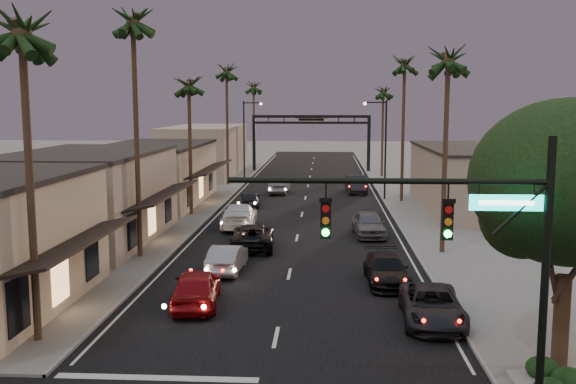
# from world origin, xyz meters

# --- Properties ---
(ground) EXTENTS (200.00, 200.00, 0.00)m
(ground) POSITION_xyz_m (0.00, 40.00, 0.00)
(ground) COLOR slate
(ground) RESTS_ON ground
(road) EXTENTS (14.00, 120.00, 0.02)m
(road) POSITION_xyz_m (0.00, 45.00, 0.00)
(road) COLOR black
(road) RESTS_ON ground
(sidewalk_left) EXTENTS (5.00, 92.00, 0.12)m
(sidewalk_left) POSITION_xyz_m (-9.50, 52.00, 0.06)
(sidewalk_left) COLOR slate
(sidewalk_left) RESTS_ON ground
(sidewalk_right) EXTENTS (5.00, 92.00, 0.12)m
(sidewalk_right) POSITION_xyz_m (9.50, 52.00, 0.06)
(sidewalk_right) COLOR slate
(sidewalk_right) RESTS_ON ground
(storefront_mid) EXTENTS (8.00, 14.00, 5.50)m
(storefront_mid) POSITION_xyz_m (-13.00, 26.00, 2.75)
(storefront_mid) COLOR gray
(storefront_mid) RESTS_ON ground
(storefront_far) EXTENTS (8.00, 16.00, 5.00)m
(storefront_far) POSITION_xyz_m (-13.00, 42.00, 2.50)
(storefront_far) COLOR #B9AE8D
(storefront_far) RESTS_ON ground
(storefront_dist) EXTENTS (8.00, 20.00, 6.00)m
(storefront_dist) POSITION_xyz_m (-13.00, 65.00, 3.00)
(storefront_dist) COLOR gray
(storefront_dist) RESTS_ON ground
(building_right) EXTENTS (8.00, 18.00, 5.00)m
(building_right) POSITION_xyz_m (14.00, 40.00, 2.50)
(building_right) COLOR gray
(building_right) RESTS_ON ground
(traffic_signal) EXTENTS (8.51, 0.22, 7.80)m
(traffic_signal) POSITION_xyz_m (5.69, 4.00, 5.08)
(traffic_signal) COLOR black
(traffic_signal) RESTS_ON ground
(corner_tree) EXTENTS (6.20, 6.20, 8.80)m
(corner_tree) POSITION_xyz_m (9.48, 7.45, 5.98)
(corner_tree) COLOR #38281C
(corner_tree) RESTS_ON ground
(arch) EXTENTS (15.20, 0.40, 7.27)m
(arch) POSITION_xyz_m (0.00, 70.00, 5.53)
(arch) COLOR black
(arch) RESTS_ON ground
(streetlight_right) EXTENTS (2.13, 0.30, 9.00)m
(streetlight_right) POSITION_xyz_m (6.92, 45.00, 5.33)
(streetlight_right) COLOR black
(streetlight_right) RESTS_ON ground
(streetlight_left) EXTENTS (2.13, 0.30, 9.00)m
(streetlight_left) POSITION_xyz_m (-6.92, 58.00, 5.33)
(streetlight_left) COLOR black
(streetlight_left) RESTS_ON ground
(palm_la) EXTENTS (3.20, 3.20, 13.20)m
(palm_la) POSITION_xyz_m (-8.60, 9.00, 11.44)
(palm_la) COLOR #38281C
(palm_la) RESTS_ON ground
(palm_lb) EXTENTS (3.20, 3.20, 15.20)m
(palm_lb) POSITION_xyz_m (-8.60, 22.00, 13.39)
(palm_lb) COLOR #38281C
(palm_lb) RESTS_ON ground
(palm_lc) EXTENTS (3.20, 3.20, 12.20)m
(palm_lc) POSITION_xyz_m (-8.60, 36.00, 10.47)
(palm_lc) COLOR #38281C
(palm_lc) RESTS_ON ground
(palm_ld) EXTENTS (3.20, 3.20, 14.20)m
(palm_ld) POSITION_xyz_m (-8.60, 55.00, 12.42)
(palm_ld) COLOR #38281C
(palm_ld) RESTS_ON ground
(palm_ra) EXTENTS (3.20, 3.20, 13.20)m
(palm_ra) POSITION_xyz_m (8.60, 24.00, 11.44)
(palm_ra) COLOR #38281C
(palm_ra) RESTS_ON ground
(palm_rb) EXTENTS (3.20, 3.20, 14.20)m
(palm_rb) POSITION_xyz_m (8.60, 44.00, 12.42)
(palm_rb) COLOR #38281C
(palm_rb) RESTS_ON ground
(palm_rc) EXTENTS (3.20, 3.20, 12.20)m
(palm_rc) POSITION_xyz_m (8.60, 64.00, 10.47)
(palm_rc) COLOR #38281C
(palm_rc) RESTS_ON ground
(palm_far) EXTENTS (3.20, 3.20, 13.20)m
(palm_far) POSITION_xyz_m (-8.30, 78.00, 11.44)
(palm_far) COLOR #38281C
(palm_far) RESTS_ON ground
(oncoming_red) EXTENTS (2.40, 4.96, 1.63)m
(oncoming_red) POSITION_xyz_m (-3.70, 13.60, 0.82)
(oncoming_red) COLOR maroon
(oncoming_red) RESTS_ON ground
(oncoming_pickup) EXTENTS (2.84, 5.51, 1.49)m
(oncoming_pickup) POSITION_xyz_m (-2.54, 24.81, 0.74)
(oncoming_pickup) COLOR black
(oncoming_pickup) RESTS_ON ground
(oncoming_silver) EXTENTS (1.68, 4.39, 1.43)m
(oncoming_silver) POSITION_xyz_m (-3.24, 19.31, 0.71)
(oncoming_silver) COLOR gray
(oncoming_silver) RESTS_ON ground
(oncoming_white) EXTENTS (2.78, 6.03, 1.71)m
(oncoming_white) POSITION_xyz_m (-4.22, 31.34, 0.85)
(oncoming_white) COLOR silver
(oncoming_white) RESTS_ON ground
(oncoming_dgrey) EXTENTS (2.01, 4.22, 1.39)m
(oncoming_dgrey) POSITION_xyz_m (-4.58, 40.70, 0.70)
(oncoming_dgrey) COLOR black
(oncoming_dgrey) RESTS_ON ground
(oncoming_grey_far) EXTENTS (1.81, 4.76, 1.55)m
(oncoming_grey_far) POSITION_xyz_m (-2.64, 49.00, 0.77)
(oncoming_grey_far) COLOR #535358
(oncoming_grey_far) RESTS_ON ground
(curbside_near) EXTENTS (2.52, 5.14, 1.40)m
(curbside_near) POSITION_xyz_m (6.05, 12.01, 0.70)
(curbside_near) COLOR black
(curbside_near) RESTS_ON ground
(curbside_black) EXTENTS (2.12, 4.85, 1.39)m
(curbside_black) POSITION_xyz_m (4.78, 17.51, 0.69)
(curbside_black) COLOR black
(curbside_black) RESTS_ON ground
(curbside_grey) EXTENTS (2.25, 4.93, 1.64)m
(curbside_grey) POSITION_xyz_m (4.68, 28.88, 0.82)
(curbside_grey) COLOR #56565C
(curbside_grey) RESTS_ON ground
(curbside_far) EXTENTS (2.12, 5.26, 1.70)m
(curbside_far) POSITION_xyz_m (4.87, 49.84, 0.85)
(curbside_far) COLOR black
(curbside_far) RESTS_ON ground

